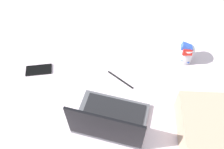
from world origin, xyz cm
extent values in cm
cube|color=silver|center=(0.00, 0.00, 9.00)|extent=(180.00, 140.00, 18.00)
cube|color=#4C4C51|center=(0.80, 39.06, 19.00)|extent=(37.16, 29.53, 2.00)
cube|color=black|center=(0.48, 37.60, 20.20)|extent=(31.97, 22.82, 0.40)
cube|color=black|center=(3.15, 49.81, 30.50)|extent=(32.45, 8.04, 21.00)
cylinder|color=silver|center=(-38.41, 0.36, 23.50)|extent=(9.00, 9.00, 11.00)
cube|color=blue|center=(-38.66, 1.35, 21.25)|extent=(6.30, 6.53, 6.06)
cube|color=orange|center=(-37.66, 0.61, 23.34)|extent=(6.49, 6.66, 3.89)
cube|color=yellow|center=(-38.44, 0.45, 25.42)|extent=(5.50, 5.23, 4.98)
cube|color=red|center=(-37.73, 1.78, 27.52)|extent=(5.35, 6.70, 5.42)
cube|color=blue|center=(-37.37, 1.33, 29.60)|extent=(6.52, 5.19, 5.09)
cube|color=black|center=(42.25, 11.43, 18.40)|extent=(14.95, 9.08, 0.80)
cube|color=black|center=(-2.86, 15.97, 18.30)|extent=(13.81, 10.88, 0.60)
camera|label=1|loc=(-1.76, 91.83, 125.34)|focal=39.28mm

